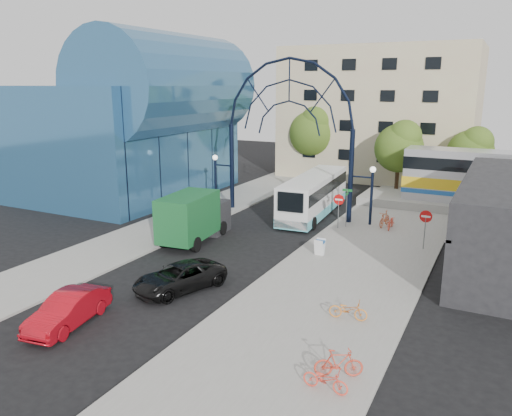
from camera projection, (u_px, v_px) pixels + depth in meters
The scene contains 22 objects.
ground at pixel (186, 274), 27.41m from camera, with size 120.00×120.00×0.00m, color black.
sidewalk_east at pixel (348, 273), 27.33m from camera, with size 8.00×56.00×0.12m, color gray.
plaza_west at pixel (158, 230), 35.44m from camera, with size 5.00×50.00×0.12m, color gray.
gateway_arch at pixel (289, 106), 37.44m from camera, with size 13.64×0.44×12.10m.
stop_sign at pixel (339, 203), 35.19m from camera, with size 0.80×0.07×2.50m.
do_not_enter_sign at pixel (426, 220), 30.74m from camera, with size 0.76×0.07×2.48m.
street_name_sign at pixel (347, 200), 35.50m from camera, with size 0.70×0.70×2.80m.
sandwich_board at pixel (320, 245), 29.93m from camera, with size 0.55×0.61×0.99m.
transit_hall at pixel (139, 123), 45.48m from camera, with size 16.50×18.00×14.50m.
apartment_block at pixel (380, 113), 55.07m from camera, with size 20.00×12.10×14.00m.
tree_north_a at pixel (400, 146), 46.02m from camera, with size 4.48×4.48×7.00m.
tree_north_b at pixel (314, 130), 53.71m from camera, with size 5.12×5.12×8.00m.
tree_north_c at pixel (472, 150), 45.19m from camera, with size 4.16×4.16×6.50m.
city_bus at pixel (314, 194), 39.50m from camera, with size 3.31×11.51×3.12m.
green_truck at pixel (195, 217), 32.86m from camera, with size 3.03×6.71×3.28m.
black_suv at pixel (180, 277), 25.14m from camera, with size 2.24×4.85×1.35m, color black.
red_sedan at pixel (68, 310), 21.44m from camera, with size 1.51×4.32×1.42m, color #A60A14.
bike_near_a at pixel (391, 222), 35.43m from camera, with size 0.64×1.85×0.97m, color #F54B31.
bike_near_b at pixel (385, 219), 35.99m from camera, with size 0.53×1.86×1.12m, color #CD5729.
bike_far_a at pixel (348, 310), 21.79m from camera, with size 0.59×1.69×0.89m, color orange.
bike_far_b at pixel (339, 363), 17.47m from camera, with size 0.49×1.74×1.05m, color red.
bike_far_c at pixel (326, 379), 16.69m from camera, with size 0.56×1.61×0.84m, color #F84631.
Camera 1 is at (15.10, -21.16, 10.17)m, focal length 35.00 mm.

